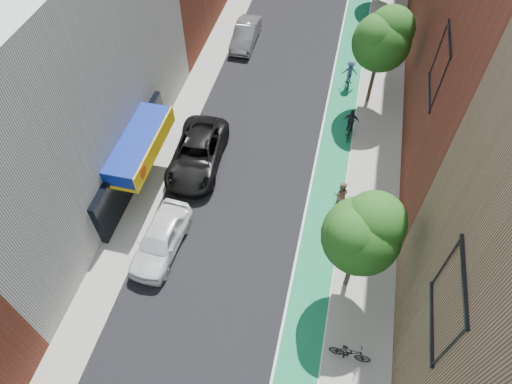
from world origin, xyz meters
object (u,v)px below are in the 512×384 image
Objects in this scene: cyclist_lane_far at (349,75)px; parked_car_black at (197,154)px; cyclist_lane_mid at (350,126)px; parked_car_white at (160,239)px; cyclist_lane_near at (340,198)px; parked_car_silver at (246,34)px.

parked_car_black is at bearing 42.18° from cyclist_lane_far.
parked_car_black is 9.63m from cyclist_lane_mid.
cyclist_lane_far is (7.96, 9.43, 0.01)m from parked_car_black.
parked_car_white is 2.22× the size of cyclist_lane_near.
parked_car_black is at bearing 30.00° from cyclist_lane_mid.
cyclist_lane_mid reaches higher than cyclist_lane_far.
parked_car_white is 1.05× the size of parked_car_silver.
cyclist_lane_near reaches higher than parked_car_silver.
parked_car_black reaches higher than parked_car_white.
parked_car_black is 3.09× the size of cyclist_lane_far.
cyclist_lane_mid is at bearing 24.15° from parked_car_black.
parked_car_silver is at bearing 87.59° from parked_car_black.
cyclist_lane_near is 5.98m from cyclist_lane_mid.
parked_car_silver is 2.12× the size of cyclist_lane_near.
parked_car_black is 12.83m from parked_car_silver.
cyclist_lane_near is at bearing 92.45° from cyclist_lane_mid.
cyclist_lane_mid is (0.00, 5.97, -0.24)m from cyclist_lane_near.
parked_car_black is at bearing 92.92° from parked_car_white.
cyclist_lane_mid is 5.01m from cyclist_lane_far.
cyclist_lane_near reaches higher than cyclist_lane_far.
cyclist_lane_near is at bearing -58.96° from parked_car_silver.
parked_car_silver is 2.30× the size of cyclist_lane_mid.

